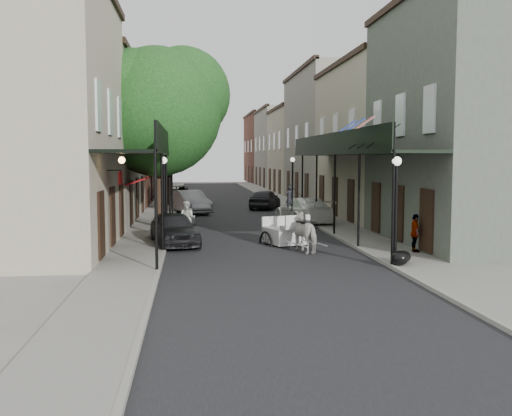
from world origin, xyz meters
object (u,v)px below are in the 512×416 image
object	(u,v)px
lamppost_right_far	(292,183)
pedestrian_sidewalk_right	(415,233)
tree_near	(165,107)
lamppost_left	(164,195)
pedestrian_walking	(187,218)
car_left_mid	(190,202)
car_right_far	(265,199)
carriage	(280,221)
pedestrian_sidewalk_left	(157,198)
car_left_near	(174,229)
car_right_near	(304,210)
horse	(308,232)
lamppost_right_near	(396,209)
tree_far	(173,131)
car_left_far	(183,193)

from	to	relation	value
lamppost_right_far	pedestrian_sidewalk_right	world-z (taller)	lamppost_right_far
tree_near	lamppost_left	world-z (taller)	tree_near
pedestrian_walking	car_left_mid	xyz separation A→B (m)	(0.13, 11.31, -0.07)
car_right_far	pedestrian_walking	bearing A→B (deg)	88.14
carriage	pedestrian_sidewalk_left	xyz separation A→B (m)	(-6.40, 17.79, -0.16)
car_left_near	car_right_near	bearing A→B (deg)	34.58
car_right_near	pedestrian_sidewalk_left	bearing A→B (deg)	-57.66
lamppost_left	pedestrian_sidewalk_right	world-z (taller)	lamppost_left
pedestrian_sidewalk_right	car_left_near	size ratio (longest dim) A/B	0.35
horse	lamppost_left	bearing A→B (deg)	-54.70
pedestrian_sidewalk_right	lamppost_left	bearing A→B (deg)	69.96
tree_near	pedestrian_sidewalk_right	world-z (taller)	tree_near
lamppost_right_near	lamppost_right_far	distance (m)	20.00
pedestrian_sidewalk_right	car_right_far	size ratio (longest dim) A/B	0.34
tree_far	carriage	size ratio (longest dim) A/B	3.26
car_left_near	car_left_mid	xyz separation A→B (m)	(0.68, 14.36, 0.06)
car_left_near	car_right_near	xyz separation A→B (m)	(7.20, 7.53, 0.03)
car_left_far	car_left_mid	bearing A→B (deg)	-108.57
carriage	car_left_mid	size ratio (longest dim) A/B	0.55
lamppost_left	lamppost_right_far	bearing A→B (deg)	55.65
car_right_far	car_right_near	bearing A→B (deg)	115.98
car_right_near	car_left_far	bearing A→B (deg)	-77.18
carriage	pedestrian_walking	xyz separation A→B (m)	(-4.09, 3.09, -0.17)
lamppost_right_near	car_left_mid	distance (m)	21.57
lamppost_left	horse	bearing A→B (deg)	-36.53
tree_far	car_left_mid	xyz separation A→B (m)	(1.32, -5.82, -5.05)
carriage	pedestrian_sidewalk_right	world-z (taller)	carriage
lamppost_left	lamppost_right_far	xyz separation A→B (m)	(8.20, 12.00, 0.00)
horse	car_left_near	bearing A→B (deg)	-41.87
carriage	car_right_far	size ratio (longest dim) A/B	0.61
car_left_near	car_left_far	world-z (taller)	car_left_near
pedestrian_sidewalk_left	lamppost_right_far	bearing A→B (deg)	157.58
lamppost_right_near	pedestrian_walking	world-z (taller)	lamppost_right_near
pedestrian_sidewalk_left	pedestrian_sidewalk_right	bearing A→B (deg)	116.83
horse	carriage	size ratio (longest dim) A/B	0.71
car_right_far	car_left_near	bearing A→B (deg)	90.13
lamppost_right_near	pedestrian_sidewalk_left	bearing A→B (deg)	111.73
horse	pedestrian_sidewalk_left	xyz separation A→B (m)	(-7.17, 20.12, 0.08)
pedestrian_sidewalk_right	car_left_far	size ratio (longest dim) A/B	0.30
tree_far	pedestrian_sidewalk_right	bearing A→B (deg)	-67.08
tree_far	car_right_near	xyz separation A→B (m)	(7.85, -12.64, -5.07)
car_left_mid	tree_near	bearing A→B (deg)	-116.89
car_right_near	tree_near	bearing A→B (deg)	0.93
tree_far	carriage	xyz separation A→B (m)	(5.28, -20.21, -4.81)
car_left_near	lamppost_left	bearing A→B (deg)	92.32
lamppost_left	car_left_mid	bearing A→B (deg)	84.56
carriage	car_left_mid	bearing A→B (deg)	87.20
lamppost_right_near	carriage	distance (m)	6.78
pedestrian_sidewalk_right	car_left_near	xyz separation A→B (m)	(-9.40, 3.58, -0.13)
car_left_near	pedestrian_sidewalk_right	bearing A→B (deg)	-32.57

